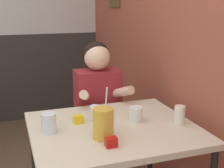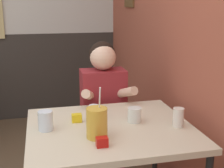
# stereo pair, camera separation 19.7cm
# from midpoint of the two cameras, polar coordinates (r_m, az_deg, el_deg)

# --- Properties ---
(brick_wall_right) EXTENTS (0.08, 4.68, 2.70)m
(brick_wall_right) POSITION_cam_midpoint_polar(r_m,az_deg,el_deg) (2.90, 9.10, 11.96)
(brick_wall_right) COLOR #9E4C38
(brick_wall_right) RESTS_ON ground_plane
(back_wall) EXTENTS (5.70, 0.09, 2.70)m
(back_wall) POSITION_cam_midpoint_polar(r_m,az_deg,el_deg) (4.06, -17.87, 12.23)
(back_wall) COLOR silver
(back_wall) RESTS_ON ground_plane
(main_table) EXTENTS (0.97, 0.84, 0.77)m
(main_table) POSITION_cam_midpoint_polar(r_m,az_deg,el_deg) (1.90, 2.69, -9.74)
(main_table) COLOR beige
(main_table) RESTS_ON ground_plane
(person_seated) EXTENTS (0.42, 0.40, 1.20)m
(person_seated) POSITION_cam_midpoint_polar(r_m,az_deg,el_deg) (2.47, 0.69, -5.53)
(person_seated) COLOR maroon
(person_seated) RESTS_ON ground_plane
(cocktail_pitcher) EXTENTS (0.11, 0.11, 0.29)m
(cocktail_pitcher) POSITION_cam_midpoint_polar(r_m,az_deg,el_deg) (1.69, 0.56, -7.19)
(cocktail_pitcher) COLOR gold
(cocktail_pitcher) RESTS_ON main_table
(glass_near_pitcher) EXTENTS (0.06, 0.06, 0.10)m
(glass_near_pitcher) POSITION_cam_midpoint_polar(r_m,az_deg,el_deg) (1.94, -0.42, -5.30)
(glass_near_pitcher) COLOR silver
(glass_near_pitcher) RESTS_ON main_table
(glass_center) EXTENTS (0.08, 0.08, 0.09)m
(glass_center) POSITION_cam_midpoint_polar(r_m,az_deg,el_deg) (1.93, 7.06, -5.66)
(glass_center) COLOR silver
(glass_center) RESTS_ON main_table
(glass_far_side) EXTENTS (0.06, 0.06, 0.11)m
(glass_far_side) POSITION_cam_midpoint_polar(r_m,az_deg,el_deg) (1.91, 14.96, -5.96)
(glass_far_side) COLOR silver
(glass_far_side) RESTS_ON main_table
(glass_by_brick) EXTENTS (0.08, 0.08, 0.11)m
(glass_by_brick) POSITION_cam_midpoint_polar(r_m,az_deg,el_deg) (1.81, -9.03, -6.70)
(glass_by_brick) COLOR silver
(glass_by_brick) RESTS_ON main_table
(condiment_ketchup) EXTENTS (0.06, 0.04, 0.05)m
(condiment_ketchup) POSITION_cam_midpoint_polar(r_m,az_deg,el_deg) (1.61, 1.72, -10.63)
(condiment_ketchup) COLOR #B7140F
(condiment_ketchup) RESTS_ON main_table
(condiment_mustard) EXTENTS (0.06, 0.04, 0.05)m
(condiment_mustard) POSITION_cam_midpoint_polar(r_m,az_deg,el_deg) (1.93, -3.57, -6.27)
(condiment_mustard) COLOR yellow
(condiment_mustard) RESTS_ON main_table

